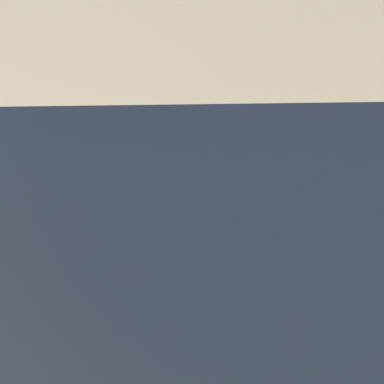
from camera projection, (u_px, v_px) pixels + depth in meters
ground_plane at (164, 351)px, 2.36m from camera, size 60.00×60.00×0.00m
sidewalk at (211, 240)px, 4.43m from camera, size 24.00×2.80×0.12m
building_facade at (233, 36)px, 5.91m from camera, size 24.00×0.30×6.86m
parking_meter at (192, 184)px, 3.06m from camera, size 0.18×0.15×1.46m
parked_car_beside_meter at (276, 309)px, 1.42m from camera, size 4.98×2.00×1.78m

